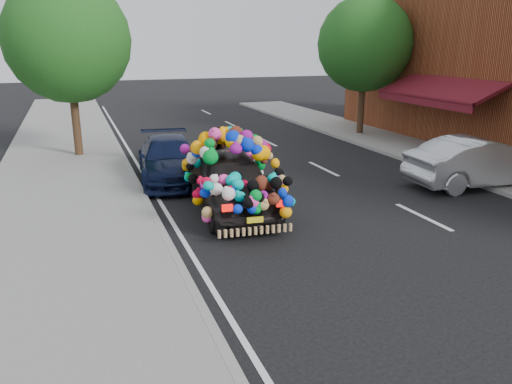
% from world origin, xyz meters
% --- Properties ---
extents(ground, '(100.00, 100.00, 0.00)m').
position_xyz_m(ground, '(0.00, 0.00, 0.00)').
color(ground, black).
rests_on(ground, ground).
extents(sidewalk, '(4.00, 60.00, 0.12)m').
position_xyz_m(sidewalk, '(-4.30, 0.00, 0.06)').
color(sidewalk, gray).
rests_on(sidewalk, ground).
extents(kerb, '(0.15, 60.00, 0.13)m').
position_xyz_m(kerb, '(-2.35, 0.00, 0.07)').
color(kerb, gray).
rests_on(kerb, ground).
extents(footpath_far, '(3.00, 40.00, 0.12)m').
position_xyz_m(footpath_far, '(8.20, 3.00, 0.06)').
color(footpath_far, gray).
rests_on(footpath_far, ground).
extents(lane_markings, '(6.00, 50.00, 0.01)m').
position_xyz_m(lane_markings, '(3.60, 0.00, 0.01)').
color(lane_markings, silver).
rests_on(lane_markings, ground).
extents(tree_near_sidewalk, '(4.20, 4.20, 6.13)m').
position_xyz_m(tree_near_sidewalk, '(-3.80, 9.50, 4.02)').
color(tree_near_sidewalk, '#332114').
rests_on(tree_near_sidewalk, ground).
extents(tree_far_b, '(4.00, 4.00, 5.90)m').
position_xyz_m(tree_far_b, '(8.00, 10.00, 3.89)').
color(tree_far_b, '#332114').
rests_on(tree_far_b, ground).
extents(plush_art_car, '(2.37, 4.49, 2.06)m').
position_xyz_m(plush_art_car, '(-0.46, 2.00, 1.05)').
color(plush_art_car, black).
rests_on(plush_art_car, ground).
extents(navy_sedan, '(2.17, 4.44, 1.24)m').
position_xyz_m(navy_sedan, '(-1.33, 5.42, 0.62)').
color(navy_sedan, black).
rests_on(navy_sedan, ground).
extents(silver_hatchback, '(4.31, 1.75, 1.39)m').
position_xyz_m(silver_hatchback, '(6.80, 1.67, 0.70)').
color(silver_hatchback, '#ACAFB3').
rests_on(silver_hatchback, ground).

